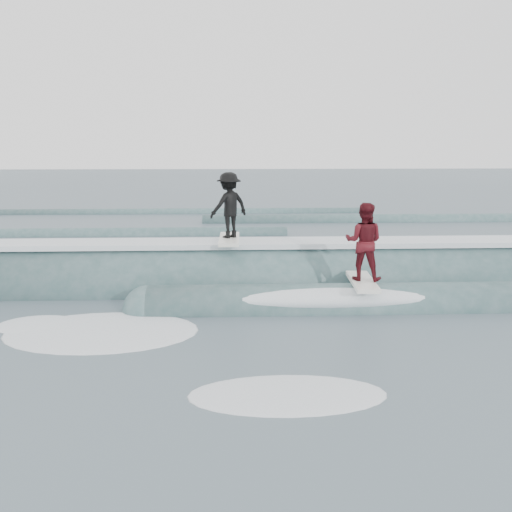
{
  "coord_description": "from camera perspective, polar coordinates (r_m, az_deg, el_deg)",
  "views": [
    {
      "loc": [
        -0.64,
        -11.19,
        4.03
      ],
      "look_at": [
        0.0,
        3.54,
        1.1
      ],
      "focal_mm": 40.0,
      "sensor_mm": 36.0,
      "label": 1
    }
  ],
  "objects": [
    {
      "name": "ground",
      "position": [
        11.91,
        0.74,
        -8.54
      ],
      "size": [
        160.0,
        160.0,
        0.0
      ],
      "primitive_type": "plane",
      "color": "#3E4F5B",
      "rests_on": "ground"
    },
    {
      "name": "breaking_wave",
      "position": [
        15.94,
        0.85,
        -3.27
      ],
      "size": [
        21.0,
        4.05,
        2.54
      ],
      "color": "#325455",
      "rests_on": "ground"
    },
    {
      "name": "surfer_black",
      "position": [
        15.83,
        -2.72,
        4.86
      ],
      "size": [
        1.34,
        2.01,
        1.91
      ],
      "color": "white",
      "rests_on": "ground"
    },
    {
      "name": "surfer_red",
      "position": [
        14.12,
        10.72,
        1.11
      ],
      "size": [
        1.11,
        2.03,
        2.0
      ],
      "color": "white",
      "rests_on": "ground"
    },
    {
      "name": "whitewater",
      "position": [
        10.59,
        -2.6,
        -11.13
      ],
      "size": [
        12.22,
        7.74,
        0.1
      ],
      "color": "white",
      "rests_on": "ground"
    },
    {
      "name": "far_swells",
      "position": [
        29.12,
        -1.43,
        3.28
      ],
      "size": [
        40.03,
        8.65,
        0.8
      ],
      "color": "#325455",
      "rests_on": "ground"
    }
  ]
}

